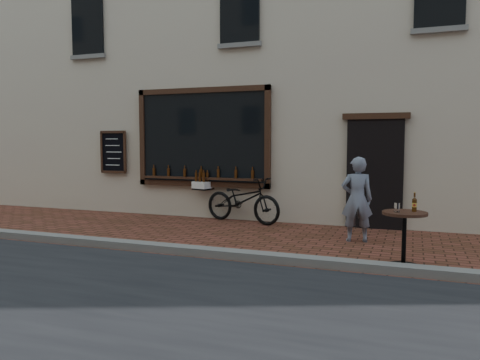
% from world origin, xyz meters
% --- Properties ---
extents(ground, '(90.00, 90.00, 0.00)m').
position_xyz_m(ground, '(0.00, 0.00, 0.00)').
color(ground, '#502A1A').
rests_on(ground, ground).
extents(kerb, '(90.00, 0.25, 0.12)m').
position_xyz_m(kerb, '(0.00, 0.20, 0.06)').
color(kerb, slate).
rests_on(kerb, ground).
extents(shop_building, '(28.00, 6.20, 10.00)m').
position_xyz_m(shop_building, '(0.00, 6.50, 5.00)').
color(shop_building, '#BFAC96').
rests_on(shop_building, ground).
extents(cargo_bicycle, '(2.25, 1.13, 1.06)m').
position_xyz_m(cargo_bicycle, '(-0.87, 3.21, 0.51)').
color(cargo_bicycle, black).
rests_on(cargo_bicycle, ground).
extents(bistro_table, '(0.61, 0.61, 1.05)m').
position_xyz_m(bistro_table, '(2.54, 0.56, 0.56)').
color(bistro_table, black).
rests_on(bistro_table, ground).
extents(pedestrian, '(0.61, 0.48, 1.49)m').
position_xyz_m(pedestrian, '(1.72, 2.07, 0.75)').
color(pedestrian, slate).
rests_on(pedestrian, ground).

